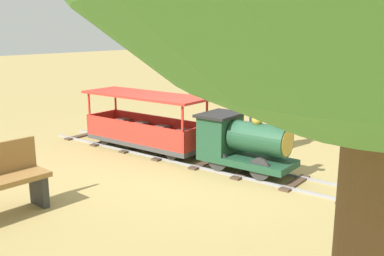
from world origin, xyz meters
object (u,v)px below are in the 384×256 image
(conductor_person, at_px, (256,100))
(oak_tree_near, at_px, (328,7))
(locomotive, at_px, (242,141))
(passenger_car, at_px, (145,127))

(conductor_person, bearing_deg, oak_tree_near, 175.89)
(locomotive, height_order, conductor_person, conductor_person)
(locomotive, relative_size, passenger_car, 0.61)
(conductor_person, bearing_deg, passenger_car, -61.80)
(conductor_person, distance_m, oak_tree_near, 2.97)
(locomotive, height_order, passenger_car, locomotive)
(passenger_car, xyz_separation_m, oak_tree_near, (-3.40, 1.84, 2.11))
(locomotive, xyz_separation_m, conductor_person, (-0.89, -0.27, 0.47))
(locomotive, relative_size, oak_tree_near, 0.42)
(passenger_car, distance_m, conductor_person, 1.96)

